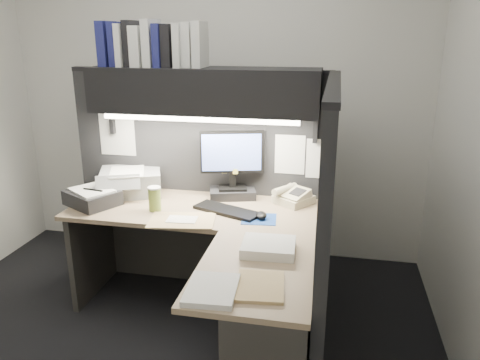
% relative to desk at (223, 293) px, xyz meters
% --- Properties ---
extents(floor, '(3.50, 3.50, 0.00)m').
position_rel_desk_xyz_m(floor, '(-0.43, 0.00, -0.44)').
color(floor, black).
rests_on(floor, ground).
extents(wall_back, '(3.50, 0.04, 2.70)m').
position_rel_desk_xyz_m(wall_back, '(-0.43, 1.50, 0.91)').
color(wall_back, white).
rests_on(wall_back, floor).
extents(partition_back, '(1.90, 0.06, 1.60)m').
position_rel_desk_xyz_m(partition_back, '(-0.40, 0.93, 0.36)').
color(partition_back, black).
rests_on(partition_back, floor).
extents(partition_right, '(0.06, 1.50, 1.60)m').
position_rel_desk_xyz_m(partition_right, '(0.55, 0.18, 0.36)').
color(partition_right, black).
rests_on(partition_right, floor).
extents(desk, '(1.70, 1.53, 0.73)m').
position_rel_desk_xyz_m(desk, '(0.00, 0.00, 0.00)').
color(desk, '#988061').
rests_on(desk, floor).
extents(overhead_shelf, '(1.55, 0.34, 0.30)m').
position_rel_desk_xyz_m(overhead_shelf, '(-0.30, 0.75, 1.06)').
color(overhead_shelf, black).
rests_on(overhead_shelf, partition_back).
extents(task_light_tube, '(1.32, 0.04, 0.04)m').
position_rel_desk_xyz_m(task_light_tube, '(-0.30, 0.61, 0.89)').
color(task_light_tube, white).
rests_on(task_light_tube, overhead_shelf).
extents(monitor, '(0.44, 0.28, 0.49)m').
position_rel_desk_xyz_m(monitor, '(-0.12, 0.82, 0.48)').
color(monitor, black).
rests_on(monitor, desk).
extents(keyboard, '(0.48, 0.32, 0.02)m').
position_rel_desk_xyz_m(keyboard, '(-0.10, 0.53, 0.30)').
color(keyboard, black).
rests_on(keyboard, desk).
extents(mousepad, '(0.24, 0.22, 0.00)m').
position_rel_desk_xyz_m(mousepad, '(0.13, 0.45, 0.29)').
color(mousepad, navy).
rests_on(mousepad, desk).
extents(mouse, '(0.09, 0.12, 0.04)m').
position_rel_desk_xyz_m(mouse, '(0.15, 0.46, 0.31)').
color(mouse, black).
rests_on(mouse, mousepad).
extents(telephone, '(0.31, 0.31, 0.09)m').
position_rel_desk_xyz_m(telephone, '(0.32, 0.79, 0.33)').
color(telephone, beige).
rests_on(telephone, desk).
extents(coffee_cup, '(0.10, 0.10, 0.15)m').
position_rel_desk_xyz_m(coffee_cup, '(-0.58, 0.46, 0.36)').
color(coffee_cup, '#A0AB44').
rests_on(coffee_cup, desk).
extents(printer, '(0.54, 0.50, 0.17)m').
position_rel_desk_xyz_m(printer, '(-0.88, 0.77, 0.37)').
color(printer, gray).
rests_on(printer, desk).
extents(notebook_stack, '(0.42, 0.40, 0.10)m').
position_rel_desk_xyz_m(notebook_stack, '(-1.04, 0.48, 0.34)').
color(notebook_stack, black).
rests_on(notebook_stack, desk).
extents(open_folder, '(0.45, 0.33, 0.01)m').
position_rel_desk_xyz_m(open_folder, '(-0.34, 0.32, 0.29)').
color(open_folder, tan).
rests_on(open_folder, desk).
extents(paper_stack_a, '(0.30, 0.26, 0.06)m').
position_rel_desk_xyz_m(paper_stack_a, '(0.26, -0.00, 0.31)').
color(paper_stack_a, white).
rests_on(paper_stack_a, desk).
extents(paper_stack_b, '(0.25, 0.30, 0.03)m').
position_rel_desk_xyz_m(paper_stack_b, '(0.06, -0.47, 0.30)').
color(paper_stack_b, white).
rests_on(paper_stack_b, desk).
extents(manila_stack, '(0.25, 0.31, 0.02)m').
position_rel_desk_xyz_m(manila_stack, '(0.27, -0.38, 0.30)').
color(manila_stack, tan).
rests_on(manila_stack, desk).
extents(binder_row, '(0.72, 0.26, 0.30)m').
position_rel_desk_xyz_m(binder_row, '(-0.65, 0.75, 1.35)').
color(binder_row, navy).
rests_on(binder_row, overhead_shelf).
extents(pinned_papers, '(1.76, 1.31, 0.51)m').
position_rel_desk_xyz_m(pinned_papers, '(-0.00, 0.56, 0.61)').
color(pinned_papers, white).
rests_on(pinned_papers, partition_back).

